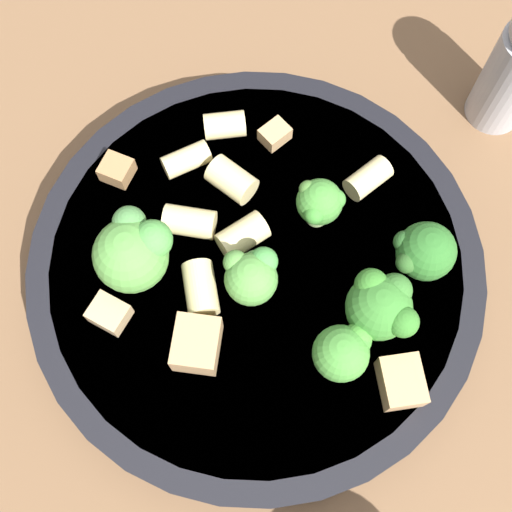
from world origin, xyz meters
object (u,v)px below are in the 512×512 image
object	(u,v)px
broccoli_floret_0	(248,275)
rigatoni_3	(232,180)
broccoli_floret_1	(381,305)
rigatoni_2	(243,236)
rigatoni_6	(225,125)
broccoli_floret_3	(133,252)
chicken_chunk_3	(197,344)
chicken_chunk_0	(272,134)
pasta_bowl	(256,271)
chicken_chunk_4	(117,170)
rigatoni_0	(189,222)
chicken_chunk_1	(401,382)
chicken_chunk_2	(109,314)
rigatoni_1	(368,178)
broccoli_floret_5	(344,350)
broccoli_floret_2	(320,203)
broccoli_floret_4	(424,251)
rigatoni_4	(186,160)
rigatoni_5	(201,289)

from	to	relation	value
broccoli_floret_0	rigatoni_3	size ratio (longest dim) A/B	1.43
broccoli_floret_1	broccoli_floret_0	bearing A→B (deg)	173.93
rigatoni_2	rigatoni_6	xyz separation A→B (m)	(-0.02, 0.07, -0.00)
broccoli_floret_3	chicken_chunk_3	size ratio (longest dim) A/B	1.69
broccoli_floret_1	chicken_chunk_0	xyz separation A→B (m)	(-0.07, 0.10, -0.02)
pasta_bowl	chicken_chunk_4	bearing A→B (deg)	153.67
pasta_bowl	rigatoni_0	world-z (taller)	rigatoni_0
chicken_chunk_1	chicken_chunk_3	world-z (taller)	chicken_chunk_3
broccoli_floret_1	rigatoni_6	size ratio (longest dim) A/B	1.78
pasta_bowl	rigatoni_0	xyz separation A→B (m)	(-0.04, 0.02, 0.02)
chicken_chunk_2	pasta_bowl	bearing A→B (deg)	29.73
rigatoni_0	rigatoni_6	distance (m)	0.06
rigatoni_1	rigatoni_2	distance (m)	0.08
rigatoni_2	chicken_chunk_1	size ratio (longest dim) A/B	1.05
rigatoni_3	chicken_chunk_0	distance (m)	0.04
broccoli_floret_3	rigatoni_1	size ratio (longest dim) A/B	1.76
broccoli_floret_5	rigatoni_2	distance (m)	0.08
pasta_bowl	broccoli_floret_2	distance (m)	0.05
broccoli_floret_4	chicken_chunk_1	world-z (taller)	broccoli_floret_4
rigatoni_4	chicken_chunk_0	size ratio (longest dim) A/B	1.68
broccoli_floret_4	broccoli_floret_5	size ratio (longest dim) A/B	1.15
rigatoni_1	rigatoni_0	bearing A→B (deg)	-156.77
broccoli_floret_2	broccoli_floret_4	world-z (taller)	broccoli_floret_4
chicken_chunk_0	chicken_chunk_2	distance (m)	0.14
broccoli_floret_4	rigatoni_4	bearing A→B (deg)	161.19
pasta_bowl	broccoli_floret_0	xyz separation A→B (m)	(-0.00, -0.02, 0.04)
rigatoni_6	chicken_chunk_4	size ratio (longest dim) A/B	1.43
rigatoni_5	chicken_chunk_3	distance (m)	0.03
broccoli_floret_1	broccoli_floret_2	world-z (taller)	broccoli_floret_1
chicken_chunk_0	broccoli_floret_5	bearing A→B (deg)	-67.64
broccoli_floret_3	chicken_chunk_4	size ratio (longest dim) A/B	2.73
rigatoni_0	rigatoni_1	size ratio (longest dim) A/B	1.09
broccoli_floret_0	broccoli_floret_1	distance (m)	0.07
rigatoni_1	chicken_chunk_4	bearing A→B (deg)	-174.53
rigatoni_3	broccoli_floret_4	bearing A→B (deg)	-18.50
pasta_bowl	broccoli_floret_3	distance (m)	0.07
rigatoni_0	rigatoni_3	xyz separation A→B (m)	(0.02, 0.03, 0.00)
broccoli_floret_0	rigatoni_6	bearing A→B (deg)	106.29
rigatoni_6	chicken_chunk_2	bearing A→B (deg)	-109.36
chicken_chunk_0	chicken_chunk_1	bearing A→B (deg)	-58.38
broccoli_floret_0	chicken_chunk_3	world-z (taller)	broccoli_floret_0
rigatoni_6	chicken_chunk_3	bearing A→B (deg)	-87.21
broccoli_floret_2	rigatoni_5	xyz separation A→B (m)	(-0.06, -0.05, -0.01)
rigatoni_1	chicken_chunk_1	xyz separation A→B (m)	(0.03, -0.11, 0.00)
broccoli_floret_2	rigatoni_0	bearing A→B (deg)	-167.28
chicken_chunk_0	rigatoni_4	bearing A→B (deg)	-151.79
rigatoni_4	broccoli_floret_0	bearing A→B (deg)	-56.68
broccoli_floret_3	rigatoni_2	xyz separation A→B (m)	(0.05, 0.02, -0.02)
chicken_chunk_2	chicken_chunk_1	bearing A→B (deg)	-5.53
rigatoni_1	broccoli_floret_5	bearing A→B (deg)	-93.23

